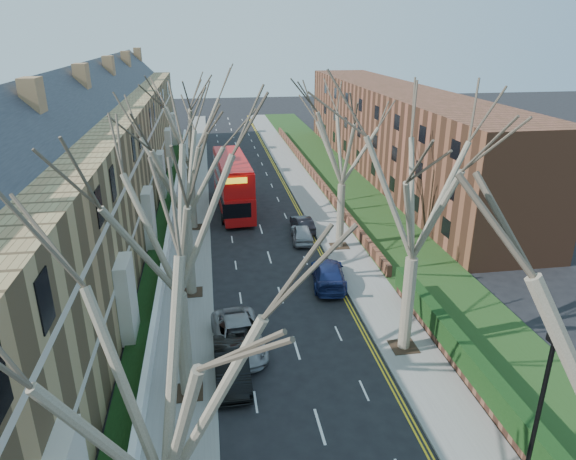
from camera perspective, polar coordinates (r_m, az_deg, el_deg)
name	(u,v)px	position (r m, az deg, el deg)	size (l,w,h in m)	color
pavement_left	(193,191)	(55.61, -10.53, 4.25)	(3.00, 102.00, 0.12)	slate
pavement_right	(304,186)	(56.48, 1.75, 4.87)	(3.00, 102.00, 0.12)	slate
terrace_left	(97,161)	(47.40, -20.47, 7.16)	(9.70, 78.00, 13.60)	#95754B
flats_right	(394,132)	(62.14, 11.73, 10.64)	(13.97, 54.00, 10.00)	brown
wall_hedge_right	(500,402)	(25.02, 22.50, -17.27)	(0.70, 24.00, 1.80)	brown
front_wall_left	(173,212)	(47.92, -12.70, 2.00)	(0.30, 78.00, 1.00)	white
grass_verge_right	(343,184)	(57.43, 6.18, 5.13)	(6.00, 102.00, 0.06)	#213E16
lamp_post	(532,442)	(18.17, 25.50, -20.45)	(0.18, 0.50, 8.11)	black
tree_left_near	(150,364)	(12.57, -15.05, -14.15)	(9.80, 9.80, 13.73)	brown
tree_left_mid	(172,203)	(21.30, -12.81, 2.99)	(10.50, 10.50, 14.71)	brown
tree_left_far	(181,155)	(31.02, -11.78, 8.18)	(10.15, 10.15, 14.22)	brown
tree_left_dist	(186,117)	(42.75, -11.23, 12.19)	(10.50, 10.50, 14.71)	brown
tree_right_mid	(420,178)	(25.14, 14.43, 5.65)	(10.50, 10.50, 14.71)	brown
tree_right_far	(344,131)	(38.14, 6.22, 10.91)	(10.15, 10.15, 14.22)	brown
double_decker_bus	(233,185)	(48.83, -6.15, 5.00)	(3.44, 11.94, 4.91)	#AF0C0C
car_left_mid	(232,366)	(26.05, -6.26, -14.76)	(1.65, 4.72, 1.56)	black
car_left_far	(239,336)	(28.21, -5.49, -11.64)	(2.51, 5.45, 1.51)	gray
car_right_near	(328,274)	(34.72, 4.51, -4.88)	(2.14, 5.28, 1.53)	navy
car_right_mid	(302,233)	(41.64, 1.56, -0.34)	(1.63, 4.05, 1.38)	#999BA2
car_right_far	(302,224)	(43.74, 1.62, 0.69)	(1.37, 3.92, 1.29)	black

